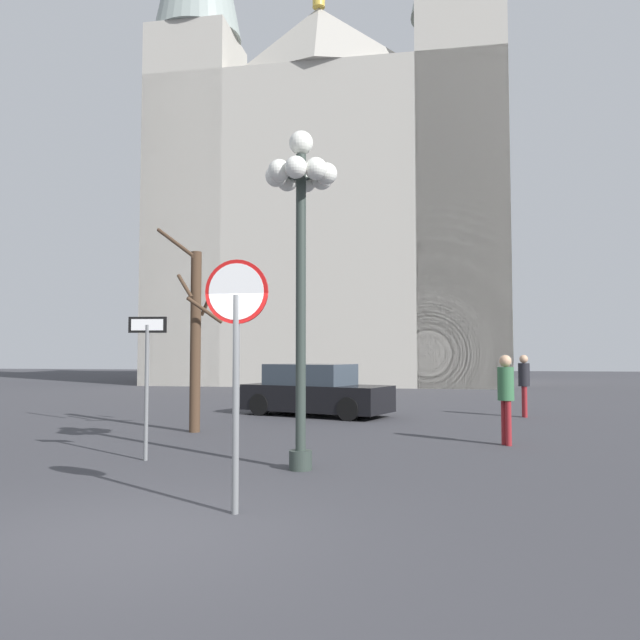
# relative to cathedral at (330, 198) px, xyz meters

# --- Properties ---
(ground_plane) EXTENTS (120.00, 120.00, 0.00)m
(ground_plane) POSITION_rel_cathedral_xyz_m (2.66, -31.54, -11.49)
(ground_plane) COLOR #38383D
(cathedral) EXTENTS (20.73, 12.99, 35.30)m
(cathedral) POSITION_rel_cathedral_xyz_m (0.00, 0.00, 0.00)
(cathedral) COLOR #ADA89E
(cathedral) RESTS_ON ground
(stop_sign) EXTENTS (0.75, 0.08, 2.89)m
(stop_sign) POSITION_rel_cathedral_xyz_m (3.43, -30.53, -9.48)
(stop_sign) COLOR slate
(stop_sign) RESTS_ON ground
(one_way_arrow_sign) EXTENTS (0.66, 0.10, 2.44)m
(one_way_arrow_sign) POSITION_rel_cathedral_xyz_m (0.90, -27.44, -9.93)
(one_way_arrow_sign) COLOR slate
(one_way_arrow_sign) RESTS_ON ground
(street_lamp) EXTENTS (1.17, 1.17, 5.38)m
(street_lamp) POSITION_rel_cathedral_xyz_m (3.65, -27.84, -7.57)
(street_lamp) COLOR #2D3833
(street_lamp) RESTS_ON ground
(bare_tree) EXTENTS (1.54, 1.51, 4.73)m
(bare_tree) POSITION_rel_cathedral_xyz_m (0.35, -23.75, -9.23)
(bare_tree) COLOR #473323
(bare_tree) RESTS_ON ground
(parked_car_near_black) EXTENTS (4.61, 3.09, 1.50)m
(parked_car_near_black) POSITION_rel_cathedral_xyz_m (2.43, -19.58, -10.79)
(parked_car_near_black) COLOR black
(parked_car_near_black) RESTS_ON ground
(parked_car_far_white) EXTENTS (2.86, 4.65, 1.33)m
(parked_car_far_white) POSITION_rel_cathedral_xyz_m (0.91, -11.84, -10.86)
(parked_car_far_white) COLOR silver
(parked_car_far_white) RESTS_ON ground
(pedestrian_walking) EXTENTS (0.32, 0.32, 1.78)m
(pedestrian_walking) POSITION_rel_cathedral_xyz_m (7.17, -24.65, -10.41)
(pedestrian_walking) COLOR maroon
(pedestrian_walking) RESTS_ON ground
(pedestrian_standing) EXTENTS (0.32, 0.32, 1.77)m
(pedestrian_standing) POSITION_rel_cathedral_xyz_m (8.41, -19.02, -10.41)
(pedestrian_standing) COLOR maroon
(pedestrian_standing) RESTS_ON ground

